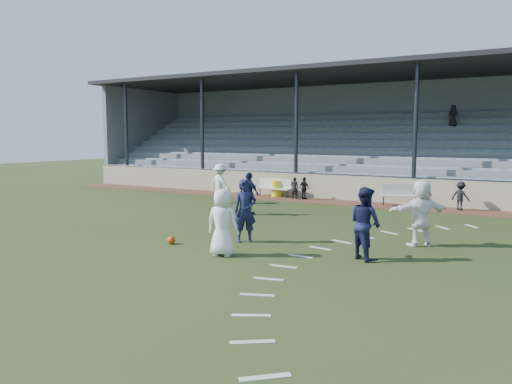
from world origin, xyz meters
TOP-DOWN VIEW (x-y plane):
  - ground at (0.00, 0.00)m, footprint 90.00×90.00m
  - cinder_track at (0.00, 10.50)m, footprint 34.00×2.00m
  - retaining_wall at (0.00, 11.55)m, footprint 34.00×0.18m
  - bench_left at (-3.87, 10.92)m, footprint 2.03×0.67m
  - bench_right at (2.75, 10.96)m, footprint 2.01×1.15m
  - trash_bin at (-3.78, 10.97)m, footprint 0.52×0.52m
  - football at (-1.08, -0.57)m, footprint 0.24×0.24m
  - player_white_lead at (1.01, -0.96)m, footprint 0.97×0.73m
  - player_navy_lead at (0.63, 0.79)m, footprint 0.81×0.79m
  - player_navy_mid at (4.37, 0.60)m, footprint 1.15×1.09m
  - player_white_wing at (-4.90, 7.51)m, footprint 1.33×0.97m
  - player_navy_wing at (-1.96, 5.27)m, footprint 1.07×0.64m
  - player_white_back at (5.25, 2.93)m, footprint 1.71×1.63m
  - sub_left_near at (-2.49, 10.48)m, footprint 0.45×0.36m
  - sub_left_far at (-2.06, 10.69)m, footprint 0.70×0.47m
  - sub_right at (5.18, 10.73)m, footprint 0.88×0.66m
  - grandstand at (0.00, 16.26)m, footprint 34.60×9.00m
  - penalty_arc at (4.12, 0.00)m, footprint 3.89×14.63m

SIDE VIEW (x-z plane):
  - ground at x=0.00m, z-range 0.00..0.00m
  - penalty_arc at x=4.12m, z-range 0.00..0.01m
  - cinder_track at x=0.00m, z-range 0.00..0.02m
  - football at x=-1.08m, z-range 0.00..0.24m
  - trash_bin at x=-3.78m, z-range 0.02..0.85m
  - sub_left_near at x=-2.49m, z-range 0.02..1.12m
  - sub_left_far at x=-2.06m, z-range 0.02..1.12m
  - bench_left at x=-3.87m, z-range 0.11..1.06m
  - bench_right at x=2.75m, z-range 0.11..1.06m
  - retaining_wall at x=0.00m, z-range 0.00..1.20m
  - sub_right at x=5.18m, z-range 0.02..1.23m
  - player_navy_wing at x=-1.96m, z-range 0.00..1.70m
  - player_white_lead at x=1.01m, z-range 0.00..1.78m
  - player_white_wing at x=-4.90m, z-range 0.00..1.85m
  - player_navy_mid at x=4.37m, z-range 0.00..1.87m
  - player_navy_lead at x=0.63m, z-range 0.00..1.88m
  - player_white_back at x=5.25m, z-range 0.00..1.93m
  - grandstand at x=0.00m, z-range -1.10..5.51m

